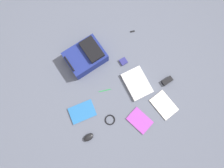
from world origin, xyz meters
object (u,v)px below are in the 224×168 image
(computer_mouse, at_px, (89,137))
(cable_coil, at_px, (110,120))
(laptop, at_px, (137,83))
(book_red, at_px, (164,105))
(earbud_pouch, at_px, (123,61))
(backpack, at_px, (86,56))
(pen_black, at_px, (105,90))
(book_manual, at_px, (140,121))
(book_blue, at_px, (82,112))
(power_brick, at_px, (167,81))
(usb_stick, at_px, (132,31))

(computer_mouse, height_order, cable_coil, computer_mouse)
(laptop, relative_size, book_red, 1.15)
(laptop, relative_size, earbud_pouch, 4.63)
(book_red, xyz_separation_m, earbud_pouch, (0.64, 0.14, 0.01))
(backpack, relative_size, cable_coil, 3.97)
(pen_black, distance_m, earbud_pouch, 0.39)
(backpack, height_order, pen_black, backpack)
(laptop, xyz_separation_m, book_red, (-0.35, -0.13, -0.01))
(pen_black, height_order, earbud_pouch, earbud_pouch)
(cable_coil, bearing_deg, book_manual, -120.31)
(book_blue, relative_size, pen_black, 2.17)
(book_blue, relative_size, earbud_pouch, 3.86)
(backpack, height_order, computer_mouse, backpack)
(book_red, bearing_deg, cable_coil, 76.20)
(book_blue, xyz_separation_m, pen_black, (0.09, -0.32, -0.00))
(computer_mouse, relative_size, cable_coil, 1.00)
(power_brick, relative_size, usb_stick, 2.19)
(usb_stick, bearing_deg, book_red, 171.31)
(backpack, relative_size, power_brick, 3.61)
(book_red, height_order, earbud_pouch, earbud_pouch)
(laptop, relative_size, cable_coil, 3.12)
(laptop, height_order, book_red, laptop)
(cable_coil, distance_m, pen_black, 0.32)
(power_brick, bearing_deg, pen_black, 69.62)
(cable_coil, bearing_deg, book_blue, 45.13)
(backpack, bearing_deg, computer_mouse, 154.01)
(laptop, height_order, cable_coil, laptop)
(usb_stick, bearing_deg, pen_black, 126.61)
(book_manual, bearing_deg, usb_stick, -25.95)
(book_blue, distance_m, earbud_pouch, 0.72)
(cable_coil, distance_m, earbud_pouch, 0.67)
(laptop, height_order, book_manual, laptop)
(laptop, bearing_deg, backpack, 33.81)
(book_blue, bearing_deg, power_brick, -98.95)
(power_brick, distance_m, earbud_pouch, 0.53)
(book_blue, bearing_deg, usb_stick, -59.73)
(backpack, distance_m, earbud_pouch, 0.42)
(book_blue, bearing_deg, laptop, -91.19)
(book_manual, distance_m, usb_stick, 1.03)
(computer_mouse, height_order, pen_black, computer_mouse)
(book_red, distance_m, book_blue, 0.88)
(power_brick, bearing_deg, computer_mouse, 96.27)
(earbud_pouch, height_order, usb_stick, earbud_pouch)
(book_red, bearing_deg, power_brick, -39.31)
(book_blue, height_order, cable_coil, book_blue)
(book_red, bearing_deg, computer_mouse, 83.78)
(earbud_pouch, bearing_deg, usb_stick, -45.63)
(computer_mouse, distance_m, pen_black, 0.52)
(book_blue, xyz_separation_m, cable_coil, (-0.22, -0.22, -0.00))
(book_manual, bearing_deg, laptop, -26.06)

